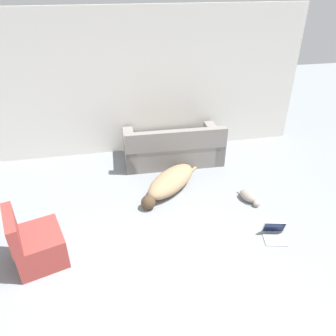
% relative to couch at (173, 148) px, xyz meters
% --- Properties ---
extents(ground_plane, '(20.00, 20.00, 0.00)m').
position_rel_couch_xyz_m(ground_plane, '(-0.64, -3.41, -0.27)').
color(ground_plane, gray).
extents(wall_back, '(6.71, 0.06, 2.77)m').
position_rel_couch_xyz_m(wall_back, '(-0.64, 0.62, 1.12)').
color(wall_back, silver).
rests_on(wall_back, ground_plane).
extents(couch, '(1.91, 0.98, 0.80)m').
position_rel_couch_xyz_m(couch, '(0.00, 0.00, 0.00)').
color(couch, gray).
rests_on(couch, ground_plane).
extents(dog, '(1.27, 1.25, 0.34)m').
position_rel_couch_xyz_m(dog, '(-0.27, -1.02, -0.10)').
color(dog, '#A38460').
rests_on(dog, ground_plane).
extents(cat, '(0.30, 0.50, 0.16)m').
position_rel_couch_xyz_m(cat, '(0.94, -1.57, -0.19)').
color(cat, gray).
rests_on(cat, ground_plane).
extents(laptop_open, '(0.37, 0.37, 0.23)m').
position_rel_couch_xyz_m(laptop_open, '(0.95, -2.45, -0.19)').
color(laptop_open, '#B7B7BC').
rests_on(laptop_open, ground_plane).
extents(side_chair, '(0.75, 0.78, 0.81)m').
position_rel_couch_xyz_m(side_chair, '(-2.26, -2.25, 0.01)').
color(side_chair, '#993833').
rests_on(side_chair, ground_plane).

